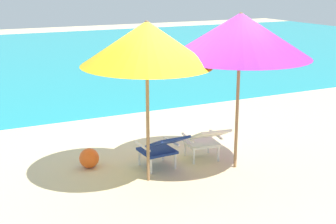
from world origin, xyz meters
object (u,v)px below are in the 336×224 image
(lounge_chair_right, at_px, (206,139))
(beach_umbrella_right, at_px, (240,35))
(lounge_chair_left, at_px, (162,147))
(beach_ball, at_px, (89,158))
(beach_umbrella_left, at_px, (147,44))

(lounge_chair_right, distance_m, beach_umbrella_right, 1.81)
(lounge_chair_left, bearing_deg, lounge_chair_right, 1.34)
(beach_umbrella_right, relative_size, beach_ball, 9.60)
(lounge_chair_right, height_order, beach_umbrella_left, beach_umbrella_left)
(beach_umbrella_left, bearing_deg, beach_umbrella_right, -5.21)
(lounge_chair_left, distance_m, beach_umbrella_left, 1.73)
(lounge_chair_left, relative_size, beach_umbrella_right, 0.29)
(lounge_chair_left, height_order, beach_ball, lounge_chair_left)
(lounge_chair_left, xyz_separation_m, beach_umbrella_right, (1.13, -0.39, 1.73))
(lounge_chair_right, bearing_deg, lounge_chair_left, -178.66)
(lounge_chair_left, distance_m, beach_ball, 1.22)
(beach_ball, bearing_deg, lounge_chair_left, -32.31)
(lounge_chair_left, bearing_deg, beach_umbrella_right, -19.01)
(lounge_chair_right, distance_m, beach_umbrella_left, 2.05)
(beach_umbrella_right, distance_m, beach_ball, 3.08)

